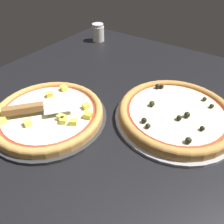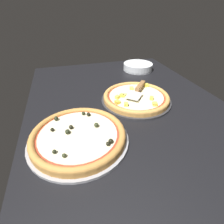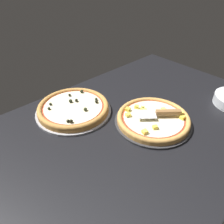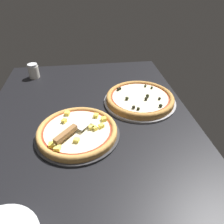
# 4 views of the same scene
# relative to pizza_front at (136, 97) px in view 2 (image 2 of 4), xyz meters

# --- Properties ---
(ground_plane) EXTENTS (1.45, 0.99, 0.04)m
(ground_plane) POSITION_rel_pizza_front_xyz_m (-0.05, 0.05, -0.04)
(ground_plane) COLOR black
(pizza_pan_front) EXTENTS (0.36, 0.36, 0.01)m
(pizza_pan_front) POSITION_rel_pizza_front_xyz_m (0.00, -0.00, -0.02)
(pizza_pan_front) COLOR #2D2D30
(pizza_pan_front) RESTS_ON ground_plane
(pizza_front) EXTENTS (0.34, 0.34, 0.04)m
(pizza_front) POSITION_rel_pizza_front_xyz_m (0.00, 0.00, 0.00)
(pizza_front) COLOR #C68E47
(pizza_front) RESTS_ON pizza_pan_front
(pizza_pan_back) EXTENTS (0.37, 0.37, 0.01)m
(pizza_pan_back) POSITION_rel_pizza_front_xyz_m (-0.22, 0.32, -0.02)
(pizza_pan_back) COLOR #939399
(pizza_pan_back) RESTS_ON ground_plane
(pizza_back) EXTENTS (0.35, 0.35, 0.04)m
(pizza_back) POSITION_rel_pizza_front_xyz_m (-0.22, 0.32, 0.00)
(pizza_back) COLOR #B77F3D
(pizza_back) RESTS_ON pizza_pan_back
(serving_spatula) EXTENTS (0.18, 0.17, 0.02)m
(serving_spatula) POSITION_rel_pizza_front_xyz_m (0.04, -0.03, 0.03)
(serving_spatula) COLOR silver
(serving_spatula) RESTS_ON pizza_front
(plate_stack) EXTENTS (0.21, 0.21, 0.05)m
(plate_stack) POSITION_rel_pizza_front_xyz_m (0.44, -0.20, 0.00)
(plate_stack) COLOR silver
(plate_stack) RESTS_ON ground_plane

